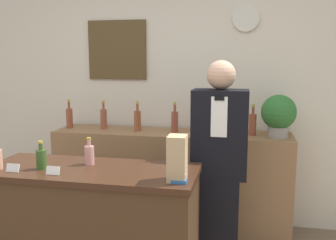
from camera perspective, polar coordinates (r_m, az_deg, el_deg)
back_wall at (r=3.81m, az=0.47°, el=4.77°), size 5.20×0.09×2.70m
back_shelf at (r=3.69m, az=0.43°, el=-9.23°), size 2.25×0.48×0.97m
display_counter at (r=2.75m, az=-11.42°, el=-16.55°), size 1.44×0.57×0.93m
shopkeeper at (r=2.92m, az=7.78°, el=-7.40°), size 0.42×0.26×1.65m
potted_plant at (r=3.44m, az=16.51°, el=0.91°), size 0.31×0.31×0.38m
paper_bag at (r=2.25m, az=1.41°, el=-5.86°), size 0.11×0.13×0.28m
tape_dispenser at (r=2.24m, az=1.83°, el=-9.00°), size 0.09×0.06×0.07m
price_card_left at (r=2.64m, az=-22.57°, el=-6.75°), size 0.09×0.02×0.06m
price_card_right at (r=2.50m, az=-17.13°, el=-7.36°), size 0.09×0.02×0.06m
counter_bottle_1 at (r=2.64m, az=-18.75°, el=-5.58°), size 0.07×0.07×0.19m
counter_bottle_2 at (r=2.66m, az=-11.90°, el=-5.15°), size 0.07×0.07×0.19m
shelf_bottle_0 at (r=3.89m, az=-14.80°, el=0.40°), size 0.07×0.07×0.29m
shelf_bottle_1 at (r=3.76m, az=-9.78°, el=0.27°), size 0.07×0.07×0.29m
shelf_bottle_2 at (r=3.60m, az=-4.67°, el=-0.01°), size 0.07×0.07×0.29m
shelf_bottle_3 at (r=3.54m, az=1.03°, el=-0.14°), size 0.07×0.07×0.29m
shelf_bottle_4 at (r=3.51m, az=6.87°, el=-0.30°), size 0.07×0.07×0.29m
shelf_bottle_5 at (r=3.47m, az=12.77°, el=-0.56°), size 0.07×0.07×0.29m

